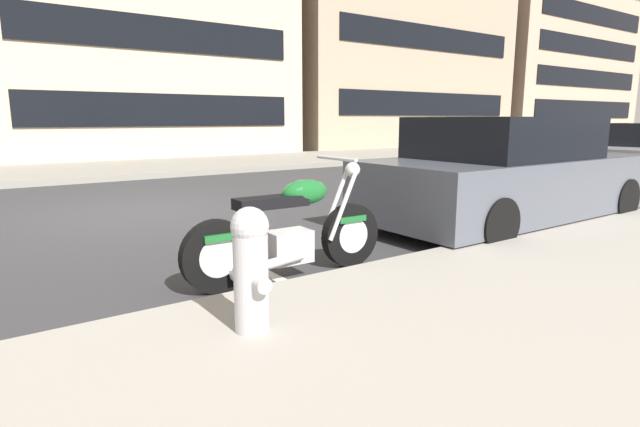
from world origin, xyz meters
TOP-DOWN VIEW (x-y plane):
  - ground_plane at (0.00, 0.00)m, footprint 260.00×260.00m
  - sidewalk_far_curb at (12.00, 7.00)m, footprint 120.00×5.00m
  - parking_stall_stripe at (0.00, -3.90)m, footprint 0.12×2.20m
  - parked_motorcycle at (0.13, -4.20)m, footprint 2.07×0.62m
  - parked_car_across_street at (3.97, -3.85)m, footprint 4.56×1.94m
  - fire_hydrant at (-0.89, -5.35)m, footprint 0.24×0.36m
  - townhouse_far_uphill at (3.62, 14.21)m, footprint 11.05×9.89m
  - townhouse_near_left at (16.58, 15.22)m, footprint 13.28×11.91m
  - townhouse_behind_pole at (31.42, 15.20)m, footprint 14.11×11.87m

SIDE VIEW (x-z plane):
  - ground_plane at x=0.00m, z-range 0.00..0.00m
  - parking_stall_stripe at x=0.00m, z-range 0.00..0.01m
  - sidewalk_far_curb at x=12.00m, z-range 0.00..0.14m
  - parked_motorcycle at x=0.13m, z-range -0.13..0.99m
  - fire_hydrant at x=-0.89m, z-range 0.16..0.97m
  - parked_car_across_street at x=3.97m, z-range -0.05..1.45m
  - townhouse_far_uphill at x=3.62m, z-range 0.00..8.03m
  - townhouse_behind_pole at x=31.42m, z-range 0.00..9.47m
  - townhouse_near_left at x=16.58m, z-range 0.00..9.93m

